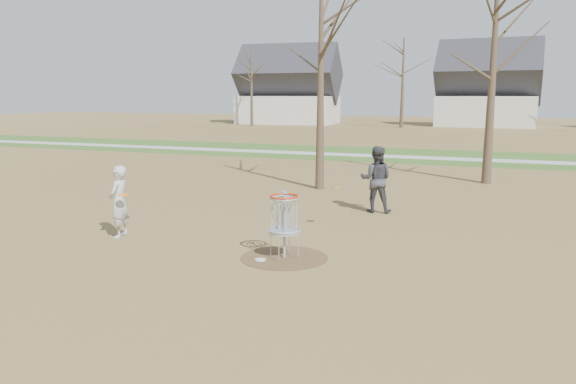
% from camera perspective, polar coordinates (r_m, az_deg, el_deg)
% --- Properties ---
extents(ground, '(160.00, 160.00, 0.00)m').
position_cam_1_polar(ground, '(11.59, -0.38, -6.70)').
color(ground, brown).
rests_on(ground, ground).
extents(green_band, '(160.00, 8.00, 0.01)m').
position_cam_1_polar(green_band, '(31.77, 13.70, 3.58)').
color(green_band, '#2D5119').
rests_on(green_band, ground).
extents(footpath, '(160.00, 1.50, 0.01)m').
position_cam_1_polar(footpath, '(30.78, 13.46, 3.42)').
color(footpath, '#9E9E99').
rests_on(footpath, green_band).
extents(dirt_circle, '(1.80, 1.80, 0.01)m').
position_cam_1_polar(dirt_circle, '(11.58, -0.38, -6.68)').
color(dirt_circle, '#47331E').
rests_on(dirt_circle, ground).
extents(player_standing, '(0.51, 0.68, 1.69)m').
position_cam_1_polar(player_standing, '(13.64, -16.80, -0.96)').
color(player_standing, '#BCBCBC').
rests_on(player_standing, ground).
extents(player_throwing, '(1.01, 0.84, 1.88)m').
position_cam_1_polar(player_throwing, '(16.08, 8.94, 1.28)').
color(player_throwing, '#37383D').
rests_on(player_throwing, ground).
extents(disc_grounded, '(0.22, 0.22, 0.02)m').
position_cam_1_polar(disc_grounded, '(11.41, -2.83, -6.88)').
color(disc_grounded, silver).
rests_on(disc_grounded, dirt_circle).
extents(discs_in_play, '(4.40, 3.04, 0.06)m').
position_cam_1_polar(discs_in_play, '(13.30, -4.99, 0.12)').
color(discs_in_play, orange).
rests_on(discs_in_play, ground).
extents(disc_golf_basket, '(0.64, 0.64, 1.35)m').
position_cam_1_polar(disc_golf_basket, '(11.36, -0.38, -2.28)').
color(disc_golf_basket, '#9EA3AD').
rests_on(disc_golf_basket, ground).
extents(bare_trees, '(52.62, 44.98, 9.00)m').
position_cam_1_polar(bare_trees, '(46.22, 18.71, 11.84)').
color(bare_trees, '#382B1E').
rests_on(bare_trees, ground).
extents(houses_row, '(56.51, 10.01, 7.26)m').
position_cam_1_polar(houses_row, '(62.89, 21.69, 9.33)').
color(houses_row, silver).
rests_on(houses_row, ground).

